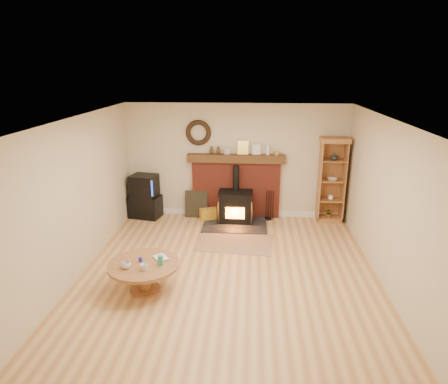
# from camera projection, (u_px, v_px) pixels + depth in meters

# --- Properties ---
(ground) EXTENTS (5.50, 5.50, 0.00)m
(ground) POSITION_uv_depth(u_px,v_px,m) (229.00, 272.00, 6.85)
(ground) COLOR #B17B49
(ground) RESTS_ON ground
(room_shell) EXTENTS (5.02, 5.52, 2.61)m
(room_shell) POSITION_uv_depth(u_px,v_px,m) (228.00, 174.00, 6.42)
(room_shell) COLOR beige
(room_shell) RESTS_ON ground
(chimney_breast) EXTENTS (2.20, 0.22, 1.78)m
(chimney_breast) POSITION_uv_depth(u_px,v_px,m) (236.00, 183.00, 9.14)
(chimney_breast) COLOR maroon
(chimney_breast) RESTS_ON ground
(wood_stove) EXTENTS (1.40, 1.00, 1.27)m
(wood_stove) POSITION_uv_depth(u_px,v_px,m) (235.00, 208.00, 8.90)
(wood_stove) COLOR black
(wood_stove) RESTS_ON ground
(area_rug) EXTENTS (1.58, 1.16, 0.01)m
(area_rug) POSITION_uv_depth(u_px,v_px,m) (235.00, 242.00, 7.97)
(area_rug) COLOR brown
(area_rug) RESTS_ON ground
(tv_unit) EXTENTS (0.77, 0.60, 1.01)m
(tv_unit) POSITION_uv_depth(u_px,v_px,m) (145.00, 197.00, 9.19)
(tv_unit) COLOR black
(tv_unit) RESTS_ON ground
(curio_cabinet) EXTENTS (0.61, 0.44, 1.91)m
(curio_cabinet) POSITION_uv_depth(u_px,v_px,m) (331.00, 180.00, 8.84)
(curio_cabinet) COLOR #975931
(curio_cabinet) RESTS_ON ground
(firelog_box) EXTENTS (0.46, 0.37, 0.25)m
(firelog_box) POSITION_uv_depth(u_px,v_px,m) (209.00, 214.00, 9.13)
(firelog_box) COLOR yellow
(firelog_box) RESTS_ON ground
(leaning_painting) EXTENTS (0.52, 0.14, 0.62)m
(leaning_painting) POSITION_uv_depth(u_px,v_px,m) (196.00, 204.00, 9.24)
(leaning_painting) COLOR black
(leaning_painting) RESTS_ON ground
(fire_tools) EXTENTS (0.19, 0.16, 0.70)m
(fire_tools) POSITION_uv_depth(u_px,v_px,m) (269.00, 213.00, 9.12)
(fire_tools) COLOR black
(fire_tools) RESTS_ON ground
(coffee_table) EXTENTS (1.10, 1.10, 0.63)m
(coffee_table) POSITION_uv_depth(u_px,v_px,m) (144.00, 269.00, 6.17)
(coffee_table) COLOR brown
(coffee_table) RESTS_ON ground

